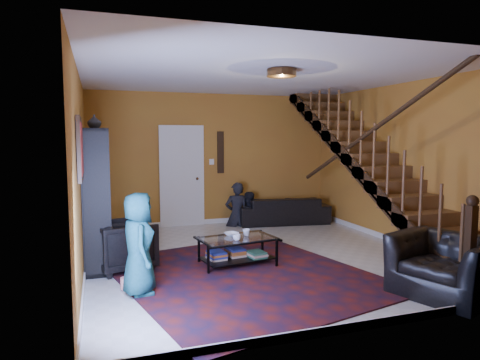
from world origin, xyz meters
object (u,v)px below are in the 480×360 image
object	(u,v)px
armchair_left	(125,245)
coffee_table	(237,250)
sofa	(283,210)
bookshelf	(97,198)
armchair_right	(445,266)

from	to	relation	value
armchair_left	coffee_table	size ratio (longest dim) A/B	0.67
sofa	bookshelf	bearing A→B (deg)	31.71
armchair_left	armchair_right	world-z (taller)	armchair_right
bookshelf	sofa	world-z (taller)	bookshelf
armchair_right	armchair_left	bearing A→B (deg)	-142.62
bookshelf	armchair_left	size ratio (longest dim) A/B	2.58
armchair_right	coffee_table	xyz separation A→B (m)	(-1.97, 1.93, -0.12)
sofa	armchair_right	size ratio (longest dim) A/B	1.79
coffee_table	armchair_right	bearing A→B (deg)	-44.38
armchair_right	coffee_table	bearing A→B (deg)	-154.76
bookshelf	armchair_right	world-z (taller)	bookshelf
bookshelf	sofa	size ratio (longest dim) A/B	1.02
bookshelf	sofa	distance (m)	4.25
armchair_right	coffee_table	distance (m)	2.76
armchair_left	coffee_table	world-z (taller)	armchair_left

